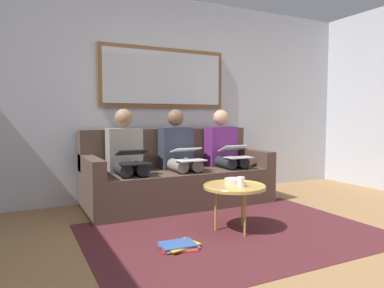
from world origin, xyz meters
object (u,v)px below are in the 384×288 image
at_px(bowl, 234,181).
at_px(cup, 241,182).
at_px(person_middle, 179,154).
at_px(person_left, 225,151).
at_px(framed_mirror, 164,78).
at_px(magazine_stack, 179,246).
at_px(couch, 177,178).
at_px(laptop_silver, 235,152).
at_px(person_right, 127,156).
at_px(laptop_black, 133,157).
at_px(laptop_white, 188,154).
at_px(coffee_table, 234,187).

bearing_deg(bowl, cup, 79.88).
bearing_deg(person_middle, person_left, 180.00).
bearing_deg(framed_mirror, magazine_stack, 71.38).
bearing_deg(cup, person_middle, -87.30).
xyz_separation_m(couch, framed_mirror, (0.00, -0.39, 1.24)).
distance_m(bowl, laptop_silver, 1.01).
relative_size(person_left, person_right, 1.00).
bearing_deg(framed_mirror, person_right, 35.52).
bearing_deg(framed_mirror, laptop_silver, 132.50).
relative_size(bowl, person_left, 0.16).
distance_m(person_middle, laptop_black, 0.69).
bearing_deg(laptop_silver, laptop_white, 0.58).
height_order(framed_mirror, person_right, framed_mirror).
height_order(bowl, laptop_black, laptop_black).
relative_size(person_middle, magazine_stack, 3.40).
bearing_deg(person_right, laptop_white, 158.81).
xyz_separation_m(laptop_silver, laptop_black, (1.28, 0.00, 0.00)).
height_order(coffee_table, cup, cup).
distance_m(person_middle, laptop_white, 0.25).
relative_size(person_left, person_middle, 1.00).
xyz_separation_m(coffee_table, laptop_silver, (-0.61, -0.91, 0.21)).
xyz_separation_m(person_left, person_right, (1.28, 0.00, 0.00)).
bearing_deg(laptop_black, magazine_stack, 92.10).
distance_m(couch, person_right, 0.71).
bearing_deg(person_right, person_left, 180.00).
relative_size(coffee_table, bowl, 3.14).
bearing_deg(coffee_table, laptop_black, -53.25).
distance_m(coffee_table, laptop_silver, 1.11).
xyz_separation_m(couch, person_left, (-0.64, 0.07, 0.30)).
distance_m(coffee_table, magazine_stack, 0.76).
bearing_deg(laptop_black, bowl, 131.31).
bearing_deg(framed_mirror, laptop_white, 90.00).
distance_m(framed_mirror, laptop_white, 1.16).
distance_m(framed_mirror, cup, 2.00).
relative_size(couch, laptop_silver, 6.55).
relative_size(cup, magazine_stack, 0.27).
xyz_separation_m(laptop_white, magazine_stack, (0.60, 1.08, -0.60)).
relative_size(framed_mirror, person_middle, 1.49).
xyz_separation_m(laptop_silver, magazine_stack, (1.24, 1.08, -0.60)).
xyz_separation_m(coffee_table, person_left, (-0.61, -1.15, 0.20)).
xyz_separation_m(laptop_silver, laptop_white, (0.64, 0.01, 0.00)).
bearing_deg(laptop_white, person_right, -21.19).
bearing_deg(person_right, framed_mirror, -144.48).
height_order(person_left, laptop_black, person_left).
relative_size(cup, person_right, 0.08).
distance_m(cup, laptop_black, 1.21).
relative_size(couch, coffee_table, 3.87).
bearing_deg(laptop_black, coffee_table, 126.75).
relative_size(coffee_table, cup, 6.31).
bearing_deg(laptop_silver, couch, -25.87).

